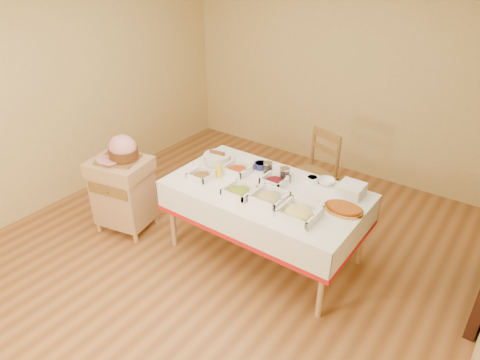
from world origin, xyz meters
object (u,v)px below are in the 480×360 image
dining_table (265,203)px  brass_platter (344,209)px  butcher_cart (123,190)px  ham_on_board (122,150)px  preserve_jar_left (268,169)px  bread_basket (217,158)px  preserve_jar_right (285,175)px  dining_chair (314,174)px  mustard_bottle (219,171)px  plate_stack (351,190)px

dining_table → brass_platter: (0.74, 0.07, 0.18)m
butcher_cart → ham_on_board: 0.47m
preserve_jar_left → brass_platter: (0.88, -0.19, -0.03)m
ham_on_board → bread_basket: bearing=38.7°
preserve_jar_right → bread_basket: 0.74m
dining_chair → mustard_bottle: dining_chair is taller
butcher_cart → bread_basket: bread_basket is taller
ham_on_board → brass_platter: 2.22m
preserve_jar_left → brass_platter: bearing=-11.9°
ham_on_board → brass_platter: (2.15, 0.52, -0.15)m
dining_table → ham_on_board: bearing=-162.1°
dining_chair → mustard_bottle: bearing=-115.6°
preserve_jar_left → mustard_bottle: size_ratio=0.72×
preserve_jar_right → plate_stack: preserve_jar_right is taller
butcher_cart → dining_chair: bearing=44.2°
butcher_cart → dining_chair: size_ratio=0.83×
butcher_cart → preserve_jar_right: 1.71m
ham_on_board → bread_basket: size_ratio=1.48×
dining_chair → plate_stack: 0.94m
brass_platter → bread_basket: bearing=177.2°
mustard_bottle → bread_basket: (-0.20, 0.22, -0.02)m
ham_on_board → preserve_jar_right: size_ratio=3.33×
butcher_cart → plate_stack: 2.32m
preserve_jar_left → bread_basket: size_ratio=0.42×
preserve_jar_right → mustard_bottle: size_ratio=0.75×
dining_table → butcher_cart: (-1.45, -0.49, -0.14)m
dining_chair → mustard_bottle: (-0.50, -1.04, 0.33)m
brass_platter → ham_on_board: bearing=-166.4°
preserve_jar_right → plate_stack: 0.63m
dining_table → bread_basket: bread_basket is taller
dining_table → mustard_bottle: mustard_bottle is taller
ham_on_board → preserve_jar_left: bearing=29.0°
brass_platter → preserve_jar_left: bearing=168.1°
dining_chair → bread_basket: (-0.70, -0.81, 0.31)m
ham_on_board → preserve_jar_left: ham_on_board is taller
butcher_cart → preserve_jar_right: bearing=25.7°
dining_chair → preserve_jar_left: 0.78m
dining_chair → bread_basket: 1.12m
ham_on_board → preserve_jar_left: (1.27, 0.71, -0.11)m
dining_table → preserve_jar_right: (0.06, 0.24, 0.22)m
dining_table → preserve_jar_left: bearing=119.1°
butcher_cart → preserve_jar_left: size_ratio=6.86×
plate_stack → dining_chair: bearing=137.5°
dining_table → plate_stack: (0.68, 0.35, 0.21)m
ham_on_board → butcher_cart: bearing=-141.9°
butcher_cart → preserve_jar_left: 1.55m
mustard_bottle → brass_platter: 1.22m
butcher_cart → brass_platter: size_ratio=2.39×
dining_chair → ham_on_board: (-1.44, -1.41, 0.43)m
preserve_jar_left → preserve_jar_right: 0.20m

